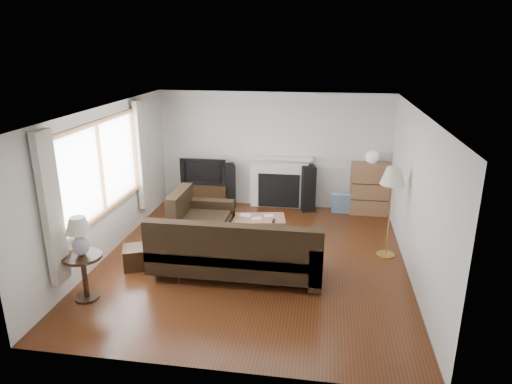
% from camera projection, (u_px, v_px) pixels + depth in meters
% --- Properties ---
extents(room, '(5.10, 5.60, 2.54)m').
position_uv_depth(room, '(253.00, 189.00, 7.28)').
color(room, '#4D2511').
rests_on(room, ground).
extents(window, '(0.12, 2.74, 1.54)m').
position_uv_depth(window, '(101.00, 168.00, 7.35)').
color(window, brown).
rests_on(window, room).
extents(curtain_near, '(0.10, 0.35, 2.10)m').
position_uv_depth(curtain_near, '(51.00, 209.00, 5.97)').
color(curtain_near, beige).
rests_on(curtain_near, room).
extents(curtain_far, '(0.10, 0.35, 2.10)m').
position_uv_depth(curtain_far, '(142.00, 155.00, 8.82)').
color(curtain_far, beige).
rests_on(curtain_far, room).
extents(fireplace, '(1.40, 0.26, 1.15)m').
position_uv_depth(fireplace, '(279.00, 182.00, 9.95)').
color(fireplace, white).
rests_on(fireplace, room).
extents(tv_stand, '(1.03, 0.46, 0.51)m').
position_uv_depth(tv_stand, '(205.00, 194.00, 10.14)').
color(tv_stand, black).
rests_on(tv_stand, ground).
extents(television, '(1.01, 0.13, 0.58)m').
position_uv_depth(television, '(204.00, 170.00, 9.97)').
color(television, black).
rests_on(television, tv_stand).
extents(speaker_left, '(0.36, 0.39, 0.96)m').
position_uv_depth(speaker_left, '(229.00, 185.00, 10.03)').
color(speaker_left, black).
rests_on(speaker_left, ground).
extents(speaker_right, '(0.35, 0.39, 0.98)m').
position_uv_depth(speaker_right, '(308.00, 189.00, 9.77)').
color(speaker_right, black).
rests_on(speaker_right, ground).
extents(bookshelf, '(0.80, 0.38, 1.10)m').
position_uv_depth(bookshelf, '(370.00, 189.00, 9.57)').
color(bookshelf, brown).
rests_on(bookshelf, ground).
extents(globe_lamp, '(0.27, 0.27, 0.27)m').
position_uv_depth(globe_lamp, '(372.00, 157.00, 9.36)').
color(globe_lamp, white).
rests_on(globe_lamp, bookshelf).
extents(sectional_sofa, '(2.87, 2.10, 0.93)m').
position_uv_depth(sectional_sofa, '(237.00, 247.00, 7.05)').
color(sectional_sofa, black).
rests_on(sectional_sofa, ground).
extents(coffee_table, '(1.10, 0.72, 0.40)m').
position_uv_depth(coffee_table, '(257.00, 227.00, 8.48)').
color(coffee_table, '#9E654B').
rests_on(coffee_table, ground).
extents(footstool, '(0.53, 0.53, 0.34)m').
position_uv_depth(footstool, '(137.00, 257.00, 7.38)').
color(footstool, black).
rests_on(footstool, ground).
extents(floor_lamp, '(0.51, 0.51, 1.57)m').
position_uv_depth(floor_lamp, '(389.00, 213.00, 7.57)').
color(floor_lamp, gold).
rests_on(floor_lamp, ground).
extents(side_table, '(0.54, 0.54, 0.68)m').
position_uv_depth(side_table, '(85.00, 277.00, 6.41)').
color(side_table, black).
rests_on(side_table, ground).
extents(table_lamp, '(0.35, 0.35, 0.56)m').
position_uv_depth(table_lamp, '(79.00, 237.00, 6.22)').
color(table_lamp, silver).
rests_on(table_lamp, side_table).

